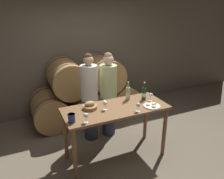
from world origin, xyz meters
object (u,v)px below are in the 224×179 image
person_right (109,94)px  bread_basket (90,106)px  wine_bottle_red (144,94)px  wine_glass_center (138,105)px  wine_glass_left (105,104)px  blue_crock (72,118)px  tasting_table (116,115)px  wine_glass_far_left (86,116)px  wine_glass_right (151,95)px  wine_bottle_white (128,93)px  cheese_plate (152,106)px  person_left (90,97)px

person_right → bread_basket: size_ratio=7.35×
person_right → wine_bottle_red: person_right is taller
person_right → wine_glass_center: (0.06, -0.96, 0.18)m
wine_bottle_red → wine_glass_left: 0.74m
blue_crock → wine_bottle_red: bearing=11.0°
tasting_table → wine_glass_left: wine_glass_left is taller
wine_glass_far_left → wine_glass_left: (0.38, 0.25, 0.00)m
blue_crock → wine_glass_center: 0.99m
wine_glass_far_left → wine_glass_left: 0.46m
wine_glass_right → tasting_table: bearing=178.6°
wine_bottle_red → blue_crock: (-1.30, -0.25, -0.04)m
tasting_table → bread_basket: bearing=162.1°
person_right → bread_basket: bearing=-134.0°
wine_bottle_white → tasting_table: bearing=-148.9°
bread_basket → wine_glass_right: size_ratio=1.56×
wine_bottle_white → wine_glass_left: bearing=-158.1°
bread_basket → wine_glass_right: bearing=-7.8°
tasting_table → cheese_plate: cheese_plate is taller
wine_bottle_white → wine_glass_left: (-0.50, -0.20, -0.01)m
person_left → wine_bottle_red: bearing=-39.8°
wine_glass_right → wine_glass_far_left: bearing=-168.4°
wine_glass_far_left → person_right: bearing=52.2°
person_right → wine_glass_left: size_ratio=11.47×
person_left → wine_bottle_red: (0.74, -0.62, 0.17)m
wine_glass_left → wine_glass_far_left: bearing=-146.5°
blue_crock → bread_basket: bread_basket is taller
person_right → wine_bottle_red: bearing=-58.7°
wine_bottle_red → wine_glass_far_left: 1.17m
wine_glass_far_left → wine_glass_right: bearing=11.6°
person_right → blue_crock: size_ratio=13.49×
wine_bottle_white → wine_glass_right: (0.31, -0.21, -0.01)m
bread_basket → cheese_plate: (0.91, -0.32, -0.04)m
wine_bottle_red → bread_basket: 0.94m
tasting_table → wine_glass_far_left: size_ratio=11.54×
tasting_table → wine_glass_center: 0.43m
person_left → wine_glass_far_left: size_ratio=11.61×
wine_glass_far_left → wine_glass_right: (1.19, 0.25, 0.00)m
wine_bottle_white → wine_glass_left: wine_bottle_white is taller
person_right → tasting_table: bearing=-104.7°
person_left → wine_bottle_red: person_left is taller
person_left → wine_glass_far_left: 1.05m
wine_glass_far_left → wine_glass_center: (0.81, 0.00, 0.00)m
bread_basket → person_right: bearing=46.0°
person_right → wine_glass_left: bearing=-117.0°
cheese_plate → wine_glass_left: (-0.71, 0.19, 0.09)m
wine_bottle_red → wine_glass_far_left: size_ratio=2.18×
wine_bottle_red → wine_glass_left: bearing=-173.0°
wine_glass_left → wine_bottle_red: bearing=7.0°
wine_bottle_red → wine_glass_right: size_ratio=2.18×
cheese_plate → wine_glass_right: 0.23m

